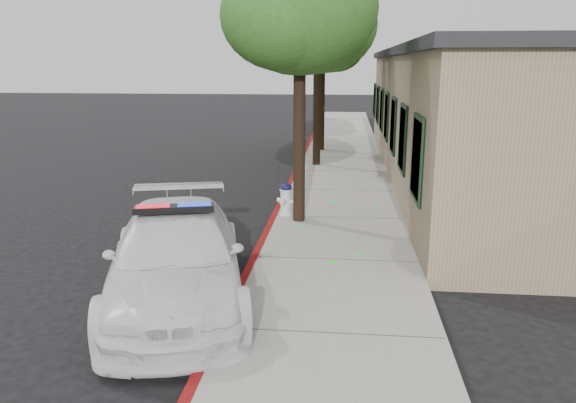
# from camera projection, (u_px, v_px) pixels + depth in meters

# --- Properties ---
(ground) EXTENTS (120.00, 120.00, 0.00)m
(ground) POSITION_uv_depth(u_px,v_px,m) (251.00, 264.00, 10.81)
(ground) COLOR black
(ground) RESTS_ON ground
(sidewalk) EXTENTS (3.20, 60.00, 0.15)m
(sidewalk) POSITION_uv_depth(u_px,v_px,m) (337.00, 220.00, 13.52)
(sidewalk) COLOR gray
(sidewalk) RESTS_ON ground
(red_curb) EXTENTS (0.14, 60.00, 0.16)m
(red_curb) POSITION_uv_depth(u_px,v_px,m) (274.00, 218.00, 13.68)
(red_curb) COLOR maroon
(red_curb) RESTS_ON ground
(clapboard_building) EXTENTS (7.30, 20.89, 4.24)m
(clapboard_building) POSITION_uv_depth(u_px,v_px,m) (497.00, 115.00, 18.31)
(clapboard_building) COLOR #907E5E
(clapboard_building) RESTS_ON ground
(police_car) EXTENTS (3.36, 5.51, 1.61)m
(police_car) POSITION_uv_depth(u_px,v_px,m) (176.00, 257.00, 8.95)
(police_car) COLOR white
(police_car) RESTS_ON ground
(fire_hydrant) EXTENTS (0.47, 0.41, 0.82)m
(fire_hydrant) POSITION_uv_depth(u_px,v_px,m) (286.00, 199.00, 13.60)
(fire_hydrant) COLOR silver
(fire_hydrant) RESTS_ON sidewalk
(street_tree_near) EXTENTS (3.41, 3.46, 6.23)m
(street_tree_near) POSITION_uv_depth(u_px,v_px,m) (300.00, 14.00, 12.11)
(street_tree_near) COLOR black
(street_tree_near) RESTS_ON sidewalk
(street_tree_mid) EXTENTS (3.65, 3.34, 6.38)m
(street_tree_mid) POSITION_uv_depth(u_px,v_px,m) (319.00, 28.00, 19.41)
(street_tree_mid) COLOR black
(street_tree_mid) RESTS_ON sidewalk
(street_tree_far) EXTENTS (3.34, 3.12, 5.90)m
(street_tree_far) POSITION_uv_depth(u_px,v_px,m) (323.00, 43.00, 22.99)
(street_tree_far) COLOR black
(street_tree_far) RESTS_ON sidewalk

